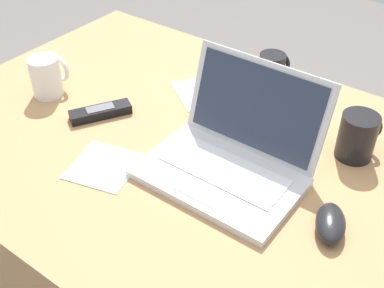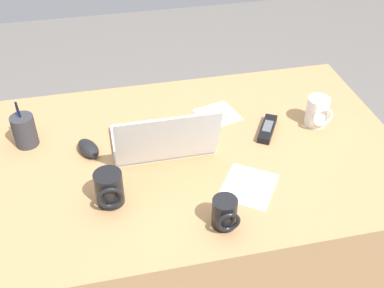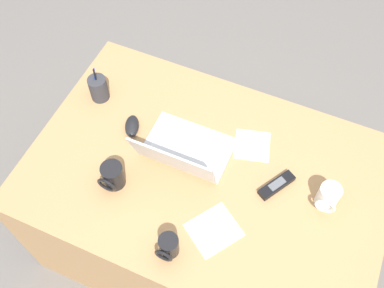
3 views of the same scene
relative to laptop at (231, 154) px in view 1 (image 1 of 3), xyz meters
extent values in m
cube|color=tan|center=(-0.11, 0.03, -0.41)|extent=(1.42, 0.94, 0.74)
cube|color=silver|center=(0.00, -0.05, -0.04)|extent=(0.35, 0.22, 0.02)
cube|color=silver|center=(0.00, -0.03, -0.03)|extent=(0.28, 0.11, 0.00)
cube|color=silver|center=(0.00, -0.12, -0.03)|extent=(0.10, 0.05, 0.00)
cube|color=silver|center=(0.00, 0.10, 0.07)|extent=(0.34, 0.07, 0.20)
cube|color=#283347|center=(0.00, 0.09, 0.07)|extent=(0.30, 0.06, 0.18)
ellipsoid|color=black|center=(0.25, -0.04, -0.02)|extent=(0.10, 0.12, 0.04)
cylinder|color=black|center=(-0.11, 0.38, 0.00)|extent=(0.07, 0.07, 0.09)
torus|color=black|center=(-0.11, 0.42, 0.01)|extent=(0.07, 0.01, 0.07)
cylinder|color=black|center=(0.20, 0.21, 0.01)|extent=(0.09, 0.09, 0.11)
torus|color=black|center=(0.20, 0.26, 0.02)|extent=(0.08, 0.01, 0.08)
cylinder|color=white|center=(-0.57, -0.03, 0.01)|extent=(0.08, 0.08, 0.11)
torus|color=white|center=(-0.57, 0.02, 0.02)|extent=(0.08, 0.01, 0.08)
cube|color=black|center=(-0.38, -0.02, -0.03)|extent=(0.12, 0.16, 0.02)
cube|color=#595B60|center=(-0.38, -0.02, -0.02)|extent=(0.06, 0.08, 0.00)
cube|color=white|center=(-0.23, -0.16, -0.04)|extent=(0.17, 0.18, 0.00)
cube|color=white|center=(-0.23, 0.24, -0.04)|extent=(0.23, 0.23, 0.00)
camera|label=1|loc=(0.43, -0.73, 0.69)|focal=46.53mm
camera|label=2|loc=(0.18, 1.27, 0.99)|focal=44.26mm
camera|label=3|loc=(-0.40, 0.84, 1.54)|focal=42.48mm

